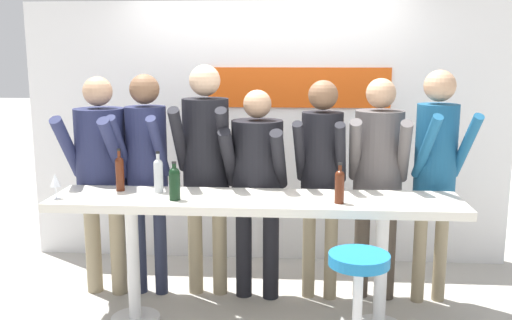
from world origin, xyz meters
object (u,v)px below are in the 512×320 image
wine_bottle_1 (120,172)px  person_center_right (322,164)px  tasting_table (255,216)px  wine_bottle_3 (158,174)px  person_center_left (206,154)px  wine_bottle_0 (340,185)px  wine_bottle_2 (174,182)px  bar_stool (358,294)px  person_center (257,173)px  person_right (378,165)px  person_far_left (101,163)px  person_far_right (436,158)px  person_left (146,159)px  wine_glass_0 (55,181)px

wine_bottle_1 → person_center_right: bearing=14.2°
tasting_table → wine_bottle_3: 0.76m
person_center_left → wine_bottle_0: person_center_left is taller
tasting_table → wine_bottle_2: wine_bottle_2 is taller
person_center_right → wine_bottle_0: 0.62m
tasting_table → bar_stool: tasting_table is taller
person_center → tasting_table: bearing=-81.6°
wine_bottle_0 → wine_bottle_3: 1.30m
person_center → person_center_right: size_ratio=0.96×
wine_bottle_3 → person_right: bearing=15.0°
tasting_table → person_far_left: 1.37m
person_center_right → wine_bottle_1: (-1.47, -0.37, -0.00)m
wine_bottle_2 → wine_bottle_3: wine_bottle_3 is taller
bar_stool → person_far_right: bearing=57.6°
tasting_table → person_left: (-0.89, 0.49, 0.31)m
tasting_table → wine_glass_0: size_ratio=16.15×
person_center_right → wine_bottle_3: person_center_right is taller
person_far_right → wine_bottle_1: size_ratio=5.83×
person_far_left → wine_bottle_1: bearing=-46.7°
person_center_right → wine_bottle_1: 1.52m
wine_bottle_0 → person_far_right: bearing=38.3°
person_far_left → person_center_right: 1.74m
wine_glass_0 → person_center: bearing=24.3°
person_far_left → wine_bottle_3: 0.67m
person_center_right → wine_bottle_0: bearing=-73.5°
person_center_right → wine_bottle_2: bearing=-141.8°
person_right → person_left: bearing=-172.3°
bar_stool → person_far_right: person_far_right is taller
person_left → person_center_left: size_ratio=0.96×
person_far_left → person_right: person_far_left is taller
person_center_left → wine_glass_0: bearing=-144.3°
person_right → bar_stool: bearing=-96.4°
person_right → wine_glass_0: bearing=-157.4°
person_far_left → wine_bottle_2: (0.72, -0.58, -0.01)m
person_far_left → person_far_right: person_far_right is taller
wine_glass_0 → wine_bottle_0: bearing=0.7°
person_left → person_right: bearing=5.4°
bar_stool → person_center_left: bearing=135.1°
bar_stool → wine_bottle_3: size_ratio=2.54×
person_far_left → person_center: person_far_left is taller
person_far_left → person_left: bearing=8.8°
person_left → person_far_right: size_ratio=0.98×
person_center → bar_stool: bearing=-50.6°
person_center → wine_bottle_3: size_ratio=5.56×
wine_bottle_1 → wine_bottle_2: 0.51m
person_left → person_far_right: bearing=4.2°
person_center_right → wine_bottle_3: size_ratio=5.80×
person_center_left → wine_bottle_1: 0.70m
person_far_left → person_left: 0.37m
person_far_right → wine_glass_0: 2.78m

